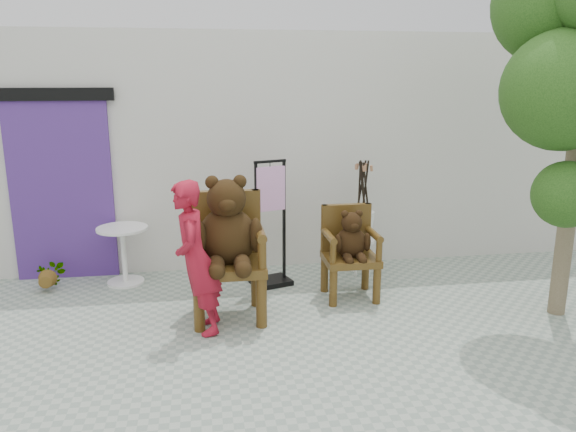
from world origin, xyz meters
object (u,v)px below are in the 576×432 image
(chair_big, at_px, (227,237))
(display_stand, at_px, (271,238))
(cafe_table, at_px, (123,248))
(chair_small, at_px, (350,244))
(person, at_px, (196,259))
(stool_bucket, at_px, (362,225))

(chair_big, relative_size, display_stand, 0.99)
(cafe_table, bearing_deg, chair_big, -44.52)
(chair_small, xyz_separation_m, cafe_table, (-2.58, 0.81, -0.18))
(chair_big, bearing_deg, person, -134.95)
(chair_big, height_order, person, person)
(chair_big, distance_m, chair_small, 1.45)
(chair_small, height_order, cafe_table, chair_small)
(chair_big, xyz_separation_m, display_stand, (0.55, 0.87, -0.28))
(chair_small, height_order, display_stand, display_stand)
(chair_small, height_order, stool_bucket, stool_bucket)
(chair_small, bearing_deg, cafe_table, 162.50)
(chair_small, bearing_deg, person, -158.22)
(stool_bucket, bearing_deg, person, -146.01)
(stool_bucket, bearing_deg, display_stand, -170.86)
(chair_big, bearing_deg, display_stand, 57.79)
(display_stand, bearing_deg, stool_bucket, -8.99)
(display_stand, bearing_deg, chair_small, -49.37)
(chair_small, distance_m, stool_bucket, 0.78)
(chair_small, xyz_separation_m, person, (-1.70, -0.68, 0.14))
(display_stand, distance_m, stool_bucket, 1.19)
(chair_big, height_order, chair_small, chair_big)
(chair_small, bearing_deg, display_stand, 148.77)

